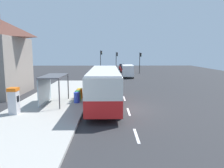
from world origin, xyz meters
TOP-DOWN VIEW (x-y plane):
  - ground_plane at (0.00, 14.00)m, footprint 56.00×92.00m
  - sidewalk_platform at (-6.40, 2.00)m, footprint 6.20×30.00m
  - lane_stripe_seg_0 at (0.25, -6.00)m, footprint 0.16×2.20m
  - lane_stripe_seg_1 at (0.25, -1.00)m, footprint 0.16×2.20m
  - lane_stripe_seg_2 at (0.25, 4.00)m, footprint 0.16×2.20m
  - lane_stripe_seg_3 at (0.25, 9.00)m, footprint 0.16×2.20m
  - lane_stripe_seg_4 at (0.25, 14.00)m, footprint 0.16×2.20m
  - lane_stripe_seg_5 at (0.25, 19.00)m, footprint 0.16×2.20m
  - lane_stripe_seg_6 at (0.25, 24.00)m, footprint 0.16×2.20m
  - lane_stripe_seg_7 at (0.25, 29.00)m, footprint 0.16×2.20m
  - bus at (-1.71, 1.03)m, footprint 2.59×11.02m
  - white_van at (2.20, 23.11)m, footprint 2.19×5.27m
  - sedan_near at (2.30, 34.42)m, footprint 2.00×4.48m
  - sedan_far at (2.30, 41.68)m, footprint 1.96×4.46m
  - ticket_machine at (-8.27, -2.04)m, footprint 0.66×0.76m
  - recycling_bin_blue at (-4.20, 1.48)m, footprint 0.52×0.52m
  - recycling_bin_green at (-4.20, 2.18)m, footprint 0.52×0.52m
  - recycling_bin_orange at (-4.20, 2.88)m, footprint 0.52×0.52m
  - recycling_bin_yellow at (-4.20, 3.58)m, footprint 0.52×0.52m
  - traffic_light_near_side at (5.50, 30.09)m, footprint 0.49×0.28m
  - traffic_light_far_side at (-3.10, 30.89)m, footprint 0.49×0.28m
  - traffic_light_median at (0.40, 31.69)m, footprint 0.49×0.28m
  - bus_shelter at (-6.41, 1.19)m, footprint 1.80×4.00m

SIDE VIEW (x-z plane):
  - ground_plane at x=0.00m, z-range -0.04..0.00m
  - lane_stripe_seg_0 at x=0.25m, z-range 0.00..0.01m
  - lane_stripe_seg_1 at x=0.25m, z-range 0.00..0.01m
  - lane_stripe_seg_2 at x=0.25m, z-range 0.00..0.01m
  - lane_stripe_seg_3 at x=0.25m, z-range 0.00..0.01m
  - lane_stripe_seg_4 at x=0.25m, z-range 0.00..0.01m
  - lane_stripe_seg_5 at x=0.25m, z-range 0.00..0.01m
  - lane_stripe_seg_6 at x=0.25m, z-range 0.00..0.01m
  - lane_stripe_seg_7 at x=0.25m, z-range 0.00..0.01m
  - sidewalk_platform at x=-6.40m, z-range 0.00..0.18m
  - recycling_bin_blue at x=-4.20m, z-range 0.18..1.13m
  - recycling_bin_green at x=-4.20m, z-range 0.18..1.13m
  - recycling_bin_orange at x=-4.20m, z-range 0.18..1.13m
  - recycling_bin_yellow at x=-4.20m, z-range 0.18..1.13m
  - sedan_near at x=2.30m, z-range 0.03..1.55m
  - sedan_far at x=2.30m, z-range 0.03..1.55m
  - ticket_machine at x=-8.27m, z-range 0.20..2.14m
  - white_van at x=2.20m, z-range 0.19..2.49m
  - bus at x=-1.71m, z-range 0.24..3.45m
  - bus_shelter at x=-6.41m, z-range 0.85..3.35m
  - traffic_light_near_side at x=5.50m, z-range 0.78..5.42m
  - traffic_light_median at x=0.40m, z-range 0.79..5.52m
  - traffic_light_far_side at x=-3.10m, z-range 0.83..5.92m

